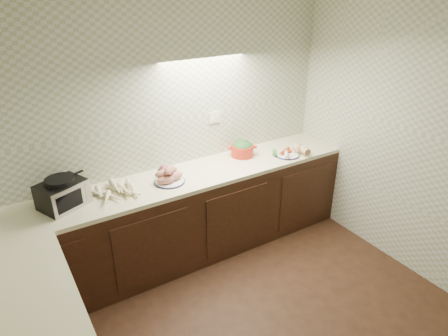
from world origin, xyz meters
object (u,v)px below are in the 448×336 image
veg_plate (292,151)px  parsnip_pile (118,191)px  dutch_oven (242,149)px  onion_bowl (165,171)px  sweet_potato_plate (169,176)px  toaster_oven (63,193)px

veg_plate → parsnip_pile: bearing=175.8°
dutch_oven → veg_plate: (0.46, -0.25, -0.04)m
onion_bowl → dutch_oven: dutch_oven is taller
sweet_potato_plate → onion_bowl: size_ratio=1.94×
sweet_potato_plate → onion_bowl: bearing=78.9°
sweet_potato_plate → dutch_oven: bearing=8.7°
parsnip_pile → veg_plate: size_ratio=1.06×
parsnip_pile → dutch_oven: 1.40m
toaster_oven → dutch_oven: bearing=-21.2°
toaster_oven → onion_bowl: (0.94, 0.08, -0.08)m
onion_bowl → toaster_oven: bearing=-175.2°
parsnip_pile → veg_plate: bearing=-4.2°
parsnip_pile → sweet_potato_plate: sweet_potato_plate is taller
toaster_oven → veg_plate: toaster_oven is taller
sweet_potato_plate → veg_plate: bearing=-4.7°
toaster_oven → sweet_potato_plate: toaster_oven is taller
dutch_oven → veg_plate: size_ratio=0.84×
toaster_oven → dutch_oven: (1.83, 0.08, -0.04)m
parsnip_pile → sweet_potato_plate: (0.47, -0.02, 0.03)m
onion_bowl → veg_plate: veg_plate is taller
onion_bowl → parsnip_pile: bearing=-166.6°
parsnip_pile → sweet_potato_plate: size_ratio=1.38×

